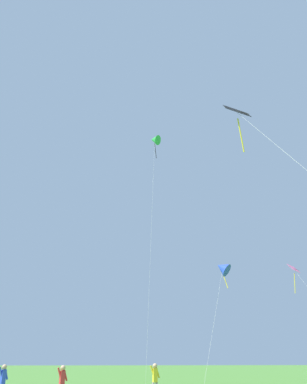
{
  "coord_description": "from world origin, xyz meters",
  "views": [
    {
      "loc": [
        -0.41,
        -2.91,
        1.75
      ],
      "look_at": [
        3.2,
        22.96,
        13.07
      ],
      "focal_mm": 36.63,
      "sensor_mm": 36.0,
      "label": 1
    }
  ],
  "objects_px": {
    "kite_blue_delta": "(222,268)",
    "person_in_blue_jacket": "(62,381)",
    "person_near_tree": "(3,380)",
    "kite_pink_low": "(296,275)",
    "kite_black_large": "(242,120)",
    "person_foreground_watcher": "(155,378)",
    "kite_green_small": "(155,140)"
  },
  "relations": [
    {
      "from": "person_near_tree",
      "to": "kite_pink_low",
      "type": "bearing_deg",
      "value": 37.79
    },
    {
      "from": "kite_blue_delta",
      "to": "person_in_blue_jacket",
      "type": "distance_m",
      "value": 17.77
    },
    {
      "from": "kite_blue_delta",
      "to": "person_near_tree",
      "type": "xyz_separation_m",
      "value": [
        -13.99,
        -10.04,
        -7.74
      ]
    },
    {
      "from": "kite_black_large",
      "to": "person_foreground_watcher",
      "type": "xyz_separation_m",
      "value": [
        -4.08,
        4.23,
        -12.43
      ]
    },
    {
      "from": "person_foreground_watcher",
      "to": "person_in_blue_jacket",
      "type": "relative_size",
      "value": 1.04
    },
    {
      "from": "kite_pink_low",
      "to": "kite_black_large",
      "type": "relative_size",
      "value": 0.79
    },
    {
      "from": "kite_blue_delta",
      "to": "person_near_tree",
      "type": "relative_size",
      "value": 5.82
    },
    {
      "from": "kite_blue_delta",
      "to": "person_foreground_watcher",
      "type": "xyz_separation_m",
      "value": [
        -6.93,
        -9.7,
        -7.72
      ]
    },
    {
      "from": "person_in_blue_jacket",
      "to": "kite_green_small",
      "type": "bearing_deg",
      "value": 72.21
    },
    {
      "from": "person_near_tree",
      "to": "person_in_blue_jacket",
      "type": "height_order",
      "value": "person_near_tree"
    },
    {
      "from": "kite_pink_low",
      "to": "kite_blue_delta",
      "type": "relative_size",
      "value": 1.24
    },
    {
      "from": "kite_blue_delta",
      "to": "person_in_blue_jacket",
      "type": "relative_size",
      "value": 5.92
    },
    {
      "from": "kite_pink_low",
      "to": "kite_blue_delta",
      "type": "bearing_deg",
      "value": -139.75
    },
    {
      "from": "person_near_tree",
      "to": "person_in_blue_jacket",
      "type": "xyz_separation_m",
      "value": [
        2.75,
        -1.32,
        -0.02
      ]
    },
    {
      "from": "kite_green_small",
      "to": "person_near_tree",
      "type": "xyz_separation_m",
      "value": [
        -10.08,
        -21.53,
        -26.28
      ]
    },
    {
      "from": "kite_black_large",
      "to": "person_near_tree",
      "type": "xyz_separation_m",
      "value": [
        -11.14,
        3.89,
        -12.45
      ]
    },
    {
      "from": "kite_pink_low",
      "to": "kite_black_large",
      "type": "height_order",
      "value": "kite_black_large"
    },
    {
      "from": "kite_black_large",
      "to": "kite_green_small",
      "type": "bearing_deg",
      "value": 92.39
    },
    {
      "from": "kite_black_large",
      "to": "person_foreground_watcher",
      "type": "height_order",
      "value": "kite_black_large"
    },
    {
      "from": "person_foreground_watcher",
      "to": "person_in_blue_jacket",
      "type": "height_order",
      "value": "person_foreground_watcher"
    },
    {
      "from": "person_near_tree",
      "to": "person_in_blue_jacket",
      "type": "bearing_deg",
      "value": -25.68
    },
    {
      "from": "kite_blue_delta",
      "to": "person_foreground_watcher",
      "type": "bearing_deg",
      "value": -125.55
    },
    {
      "from": "kite_blue_delta",
      "to": "person_near_tree",
      "type": "distance_m",
      "value": 18.88
    },
    {
      "from": "kite_blue_delta",
      "to": "kite_black_large",
      "type": "bearing_deg",
      "value": -101.57
    },
    {
      "from": "kite_green_small",
      "to": "kite_pink_low",
      "type": "bearing_deg",
      "value": -7.05
    },
    {
      "from": "kite_pink_low",
      "to": "kite_blue_delta",
      "type": "xyz_separation_m",
      "value": [
        -11.34,
        -9.6,
        -1.7
      ]
    },
    {
      "from": "kite_pink_low",
      "to": "person_foreground_watcher",
      "type": "distance_m",
      "value": 28.2
    },
    {
      "from": "kite_blue_delta",
      "to": "kite_green_small",
      "type": "xyz_separation_m",
      "value": [
        -3.91,
        11.49,
        18.53
      ]
    },
    {
      "from": "kite_blue_delta",
      "to": "person_foreground_watcher",
      "type": "relative_size",
      "value": 5.69
    },
    {
      "from": "kite_pink_low",
      "to": "person_foreground_watcher",
      "type": "relative_size",
      "value": 7.03
    },
    {
      "from": "kite_green_small",
      "to": "person_foreground_watcher",
      "type": "distance_m",
      "value": 33.87
    },
    {
      "from": "kite_pink_low",
      "to": "person_in_blue_jacket",
      "type": "distance_m",
      "value": 32.23
    }
  ]
}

